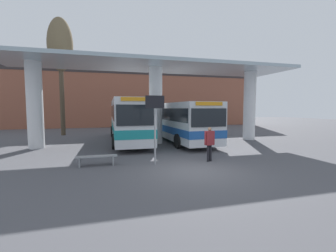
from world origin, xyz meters
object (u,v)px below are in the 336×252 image
Objects in this scene: transit_bus_left_bay at (128,118)px; info_sign_platform at (155,116)px; poplar_tree_behind_left at (60,47)px; pedestrian_waiting at (210,141)px; waiting_bench_near_pillar at (97,158)px; transit_bus_center_bay at (179,120)px.

info_sign_platform is (0.52, -8.13, 0.46)m from transit_bus_left_bay.
poplar_tree_behind_left reaches higher than info_sign_platform.
poplar_tree_behind_left reaches higher than pedestrian_waiting.
waiting_bench_near_pillar is 3.37m from info_sign_platform.
poplar_tree_behind_left is (-9.91, 6.99, 6.92)m from transit_bus_center_bay.
transit_bus_center_bay is at bearing 68.86° from pedestrian_waiting.
transit_bus_left_bay is at bearing 96.43° from pedestrian_waiting.
waiting_bench_near_pillar is (-2.16, -7.61, -1.51)m from transit_bus_left_bay.
pedestrian_waiting is 0.15× the size of poplar_tree_behind_left.
transit_bus_left_bay is 6.11× the size of waiting_bench_near_pillar.
transit_bus_left_bay is 8.91m from pedestrian_waiting.
pedestrian_waiting is (3.30, -8.24, -0.80)m from transit_bus_left_bay.
waiting_bench_near_pillar is at bearing 158.00° from pedestrian_waiting.
poplar_tree_behind_left is (-6.42, 13.98, 6.32)m from info_sign_platform.
transit_bus_center_bay is 7.84m from info_sign_platform.
info_sign_platform is 1.89× the size of pedestrian_waiting.
info_sign_platform reaches higher than waiting_bench_near_pillar.
poplar_tree_behind_left is (-9.19, 14.09, 7.58)m from pedestrian_waiting.
transit_bus_center_bay is 9.05m from waiting_bench_near_pillar.
waiting_bench_near_pillar is (-6.17, -6.47, -1.38)m from transit_bus_center_bay.
waiting_bench_near_pillar is 16.25m from poplar_tree_behind_left.
info_sign_platform is 0.29× the size of poplar_tree_behind_left.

